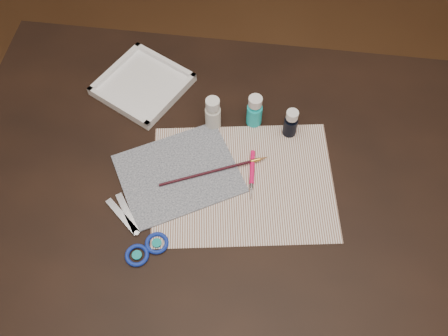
# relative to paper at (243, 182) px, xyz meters

# --- Properties ---
(ground) EXTENTS (3.50, 3.50, 0.02)m
(ground) POSITION_rel_paper_xyz_m (-0.05, 0.00, -0.76)
(ground) COLOR #422614
(ground) RESTS_ON ground
(table) EXTENTS (1.30, 0.90, 0.75)m
(table) POSITION_rel_paper_xyz_m (-0.05, 0.00, -0.38)
(table) COLOR black
(table) RESTS_ON ground
(paper) EXTENTS (0.47, 0.38, 0.00)m
(paper) POSITION_rel_paper_xyz_m (0.00, 0.00, 0.00)
(paper) COLOR white
(paper) RESTS_ON table
(canvas) EXTENTS (0.34, 0.32, 0.00)m
(canvas) POSITION_rel_paper_xyz_m (-0.15, 0.00, 0.00)
(canvas) COLOR black
(canvas) RESTS_ON paper
(paint_bottle_white) EXTENTS (0.04, 0.04, 0.09)m
(paint_bottle_white) POSITION_rel_paper_xyz_m (-0.09, 0.16, 0.05)
(paint_bottle_white) COLOR silver
(paint_bottle_white) RESTS_ON table
(paint_bottle_cyan) EXTENTS (0.04, 0.04, 0.09)m
(paint_bottle_cyan) POSITION_rel_paper_xyz_m (0.01, 0.18, 0.05)
(paint_bottle_cyan) COLOR #17BCC5
(paint_bottle_cyan) RESTS_ON table
(paint_bottle_navy) EXTENTS (0.04, 0.04, 0.08)m
(paint_bottle_navy) POSITION_rel_paper_xyz_m (0.10, 0.16, 0.04)
(paint_bottle_navy) COLOR black
(paint_bottle_navy) RESTS_ON table
(paintbrush) EXTENTS (0.25, 0.12, 0.01)m
(paintbrush) POSITION_rel_paper_xyz_m (-0.07, 0.02, 0.01)
(paintbrush) COLOR black
(paintbrush) RESTS_ON canvas
(craft_knife) EXTENTS (0.02, 0.13, 0.01)m
(craft_knife) POSITION_rel_paper_xyz_m (0.02, 0.02, 0.01)
(craft_knife) COLOR #EB0E55
(craft_knife) RESTS_ON paper
(scissors) EXTENTS (0.22, 0.21, 0.01)m
(scissors) POSITION_rel_paper_xyz_m (-0.23, -0.15, 0.00)
(scissors) COLOR silver
(scissors) RESTS_ON table
(palette_tray) EXTENTS (0.27, 0.27, 0.02)m
(palette_tray) POSITION_rel_paper_xyz_m (-0.29, 0.25, 0.01)
(palette_tray) COLOR white
(palette_tray) RESTS_ON table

